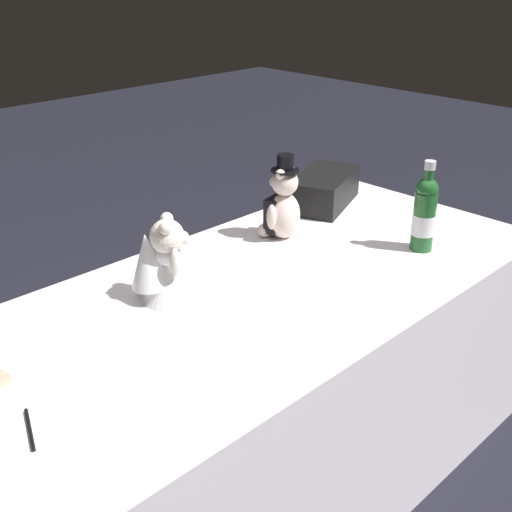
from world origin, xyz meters
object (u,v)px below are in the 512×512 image
(teddy_bear_groom, at_px, (282,206))
(champagne_bottle, at_px, (425,213))
(signing_pen, at_px, (29,428))
(gift_case_black, at_px, (324,189))
(teddy_bear_bride, at_px, (163,264))

(teddy_bear_groom, distance_m, champagne_bottle, 0.45)
(signing_pen, height_order, gift_case_black, gift_case_black)
(gift_case_black, bearing_deg, teddy_bear_groom, -163.37)
(teddy_bear_bride, distance_m, gift_case_black, 0.88)
(teddy_bear_groom, bearing_deg, teddy_bear_bride, -172.93)
(teddy_bear_groom, distance_m, teddy_bear_bride, 0.53)
(teddy_bear_groom, xyz_separation_m, champagne_bottle, (0.24, -0.38, 0.01))
(teddy_bear_bride, distance_m, signing_pen, 0.58)
(champagne_bottle, distance_m, signing_pen, 1.30)
(signing_pen, relative_size, gift_case_black, 0.35)
(teddy_bear_groom, bearing_deg, gift_case_black, 16.63)
(gift_case_black, bearing_deg, teddy_bear_bride, -169.16)
(champagne_bottle, bearing_deg, teddy_bear_bride, 158.13)
(teddy_bear_groom, distance_m, signing_pen, 1.10)
(champagne_bottle, bearing_deg, teddy_bear_groom, 122.91)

